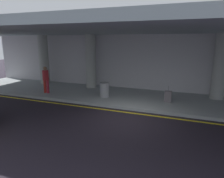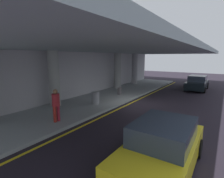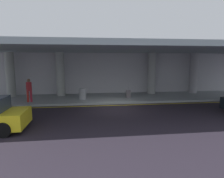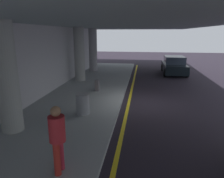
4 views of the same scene
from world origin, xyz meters
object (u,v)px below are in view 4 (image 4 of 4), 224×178
support_column_left_mid (7,79)px  trash_bin_steel (83,104)px  support_column_center (79,55)px  traveler_with_luggage (57,135)px  car_black (174,66)px  support_column_right_mid (93,50)px  suitcase_upright_primary (97,85)px

support_column_left_mid → trash_bin_steel: support_column_left_mid is taller
support_column_center → trash_bin_steel: (-6.15, -1.96, -1.40)m
support_column_left_mid → traveler_with_luggage: size_ratio=2.17×
support_column_left_mid → traveler_with_luggage: bearing=-128.0°
car_black → trash_bin_steel: 11.71m
support_column_right_mid → trash_bin_steel: (-10.15, -1.96, -1.40)m
support_column_left_mid → support_column_right_mid: size_ratio=1.00×
suitcase_upright_primary → support_column_center: bearing=7.1°
trash_bin_steel → traveler_with_luggage: bearing=-172.4°
car_black → trash_bin_steel: (-10.56, 5.05, -0.14)m
support_column_left_mid → support_column_center: bearing=0.0°
suitcase_upright_primary → trash_bin_steel: size_ratio=1.06×
support_column_left_mid → traveler_with_luggage: 3.25m
support_column_right_mid → car_black: (0.41, -7.02, -1.26)m
traveler_with_luggage → trash_bin_steel: traveler_with_luggage is taller
support_column_right_mid → support_column_center: bearing=180.0°
support_column_right_mid → traveler_with_luggage: size_ratio=2.17×
support_column_center → trash_bin_steel: size_ratio=4.29×
support_column_center → suitcase_upright_primary: support_column_center is taller
suitcase_upright_primary → support_column_right_mid: bearing=-12.9°
support_column_left_mid → trash_bin_steel: size_ratio=4.29×
traveler_with_luggage → trash_bin_steel: 3.85m
trash_bin_steel → suitcase_upright_primary: bearing=3.0°
traveler_with_luggage → trash_bin_steel: bearing=168.1°
support_column_right_mid → trash_bin_steel: 10.43m
support_column_right_mid → traveler_with_luggage: bearing=-169.9°
suitcase_upright_primary → trash_bin_steel: suitcase_upright_primary is taller
support_column_left_mid → trash_bin_steel: 3.04m
support_column_center → traveler_with_luggage: (-9.93, -2.47, -0.86)m
suitcase_upright_primary → traveler_with_luggage: bearing=157.3°
support_column_right_mid → suitcase_upright_primary: size_ratio=4.06×
support_column_left_mid → traveler_with_luggage: support_column_left_mid is taller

